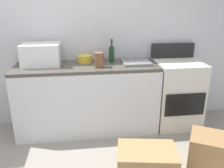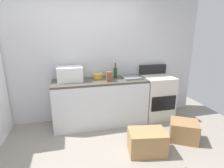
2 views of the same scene
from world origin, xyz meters
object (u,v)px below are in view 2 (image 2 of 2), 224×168
(cardboard_box_large, at_px, (147,142))
(knife_block, at_px, (109,76))
(wine_bottle, at_px, (115,72))
(cardboard_box_small, at_px, (184,131))
(stove_oven, at_px, (156,96))
(microwave, at_px, (70,74))
(mixing_bowl, at_px, (98,76))
(coffee_mug, at_px, (108,74))

(cardboard_box_large, bearing_deg, knife_block, 110.19)
(knife_block, distance_m, cardboard_box_large, 1.32)
(wine_bottle, xyz_separation_m, cardboard_box_small, (0.93, -1.06, -0.84))
(cardboard_box_large, distance_m, cardboard_box_small, 0.77)
(stove_oven, relative_size, microwave, 2.39)
(cardboard_box_large, bearing_deg, mixing_bowl, 112.71)
(stove_oven, distance_m, wine_bottle, 1.04)
(cardboard_box_large, bearing_deg, coffee_mug, 103.18)
(stove_oven, xyz_separation_m, knife_block, (-1.07, -0.12, 0.52))
(coffee_mug, xyz_separation_m, mixing_bowl, (-0.22, -0.06, -0.00))
(microwave, xyz_separation_m, coffee_mug, (0.76, 0.15, -0.09))
(coffee_mug, bearing_deg, stove_oven, -11.86)
(knife_block, relative_size, cardboard_box_small, 0.40)
(mixing_bowl, bearing_deg, cardboard_box_small, -40.64)
(mixing_bowl, distance_m, cardboard_box_large, 1.56)
(stove_oven, distance_m, cardboard_box_small, 0.99)
(stove_oven, distance_m, microwave, 1.86)
(stove_oven, bearing_deg, coffee_mug, 168.14)
(microwave, distance_m, knife_block, 0.73)
(knife_block, height_order, cardboard_box_small, knife_block)
(knife_block, xyz_separation_m, cardboard_box_large, (0.36, -0.98, -0.81))
(coffee_mug, height_order, knife_block, knife_block)
(mixing_bowl, height_order, cardboard_box_large, mixing_bowl)
(stove_oven, relative_size, knife_block, 6.11)
(wine_bottle, distance_m, cardboard_box_large, 1.48)
(cardboard_box_small, bearing_deg, stove_oven, 92.54)
(microwave, relative_size, coffee_mug, 4.60)
(cardboard_box_large, xyz_separation_m, cardboard_box_small, (0.75, 0.16, -0.01))
(coffee_mug, relative_size, cardboard_box_small, 0.22)
(stove_oven, distance_m, knife_block, 1.20)
(stove_oven, height_order, knife_block, stove_oven)
(wine_bottle, relative_size, mixing_bowl, 1.58)
(wine_bottle, relative_size, knife_block, 1.67)
(cardboard_box_large, bearing_deg, microwave, 132.38)
(microwave, xyz_separation_m, wine_bottle, (0.89, 0.05, -0.03))
(stove_oven, height_order, microwave, microwave)
(stove_oven, xyz_separation_m, cardboard_box_large, (-0.71, -1.10, -0.29))
(wine_bottle, xyz_separation_m, coffee_mug, (-0.13, 0.10, -0.06))
(cardboard_box_small, bearing_deg, coffee_mug, 132.42)
(stove_oven, height_order, cardboard_box_large, stove_oven)
(wine_bottle, xyz_separation_m, cardboard_box_large, (0.18, -1.22, -0.83))
(microwave, bearing_deg, cardboard_box_large, -47.62)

